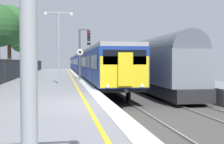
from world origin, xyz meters
The scene contains 8 objects.
ground centered at (2.64, 0.00, -0.61)m, with size 17.40×110.00×1.21m.
commuter_train_at_platform centered at (2.10, 35.14, 1.27)m, with size 2.83×61.44×3.81m.
freight_train_adjacent_track centered at (6.10, 25.19, 1.41)m, with size 2.60×41.69×4.43m.
signal_gantry centered at (0.64, 16.60, 2.89)m, with size 1.10×0.24×4.60m.
speed_limit_sign centered at (0.25, 14.40, 1.72)m, with size 0.59×0.08×2.69m.
platform_lamp_mid centered at (-1.49, 10.37, 3.07)m, with size 2.00×0.20×5.14m.
background_tree_left centered at (-6.58, 30.22, 4.39)m, with size 3.30×3.30×6.12m.
background_tree_centre centered at (-7.15, 23.22, 5.42)m, with size 4.47×4.47×7.83m.
Camera 1 is at (-1.21, -10.80, 1.58)m, focal length 47.08 mm.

